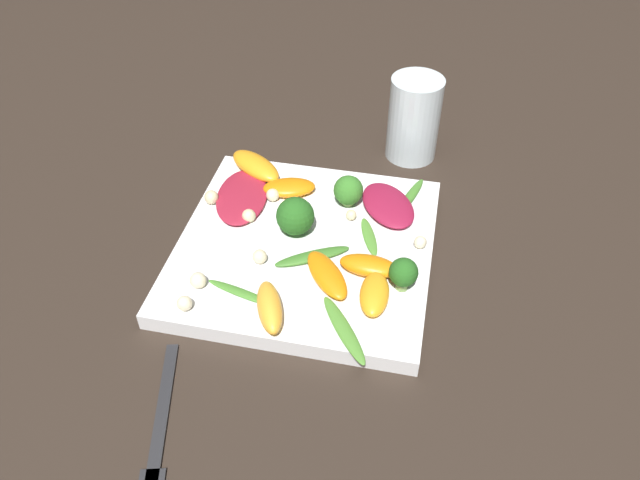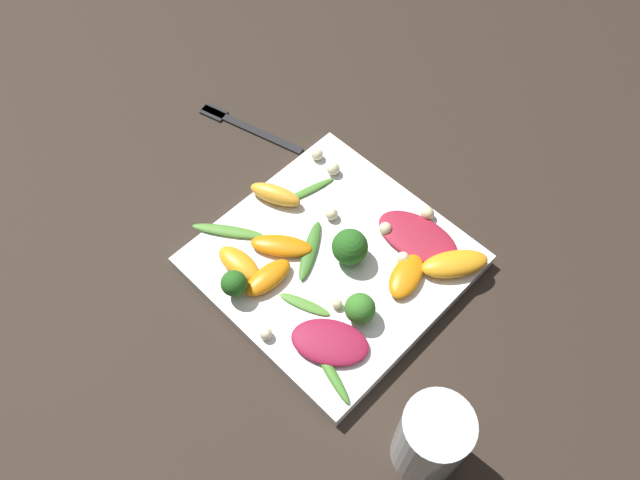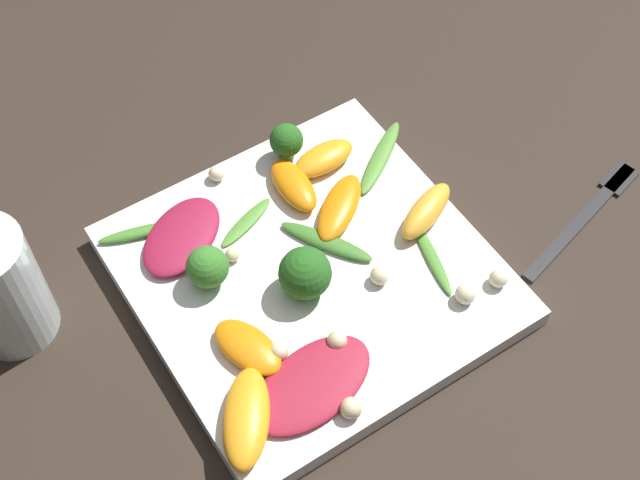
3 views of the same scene
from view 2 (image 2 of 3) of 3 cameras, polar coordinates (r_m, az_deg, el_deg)
The scene contains 28 objects.
ground_plane at distance 0.75m, azimuth 1.12°, elevation -2.32°, with size 2.40×2.40×0.00m, color #2D231C.
plate at distance 0.75m, azimuth 1.13°, elevation -1.96°, with size 0.27×0.27×0.02m.
drinking_glass at distance 0.63m, azimuth 10.10°, elevation -17.52°, with size 0.07×0.07×0.11m.
fork at distance 0.89m, azimuth -7.32°, elevation 10.53°, with size 0.16×0.06×0.01m.
radicchio_leaf_0 at distance 0.68m, azimuth 0.91°, elevation -9.32°, with size 0.10×0.09×0.01m.
radicchio_leaf_1 at distance 0.76m, azimuth 8.92°, elevation 0.25°, with size 0.11×0.08×0.01m.
orange_segment_0 at distance 0.73m, azimuth -7.44°, elevation -2.11°, with size 0.06×0.03×0.02m.
orange_segment_1 at distance 0.72m, azimuth -4.79°, elevation -3.44°, with size 0.03×0.06×0.02m.
orange_segment_2 at distance 0.74m, azimuth 12.20°, elevation -2.15°, with size 0.07×0.08×0.02m.
orange_segment_3 at distance 0.72m, azimuth 7.88°, elevation -3.28°, with size 0.05×0.07×0.02m.
orange_segment_4 at distance 0.78m, azimuth -4.11°, elevation 4.17°, with size 0.07×0.05×0.02m.
orange_segment_5 at distance 0.74m, azimuth -3.57°, elevation -0.54°, with size 0.08×0.07×0.01m.
broccoli_floret_0 at distance 0.72m, azimuth 2.75°, elevation -0.64°, with size 0.04×0.04×0.04m.
broccoli_floret_1 at distance 0.69m, azimuth 3.67°, elevation -6.28°, with size 0.03×0.03×0.04m.
broccoli_floret_2 at distance 0.70m, azimuth -7.88°, elevation -3.99°, with size 0.03×0.03×0.04m.
arugula_sprig_0 at distance 0.76m, azimuth -8.41°, elevation 0.82°, with size 0.08×0.06×0.01m.
arugula_sprig_1 at distance 0.67m, azimuth 0.98°, elevation -12.01°, with size 0.08×0.03×0.01m.
arugula_sprig_2 at distance 0.74m, azimuth -0.91°, elevation -0.94°, with size 0.06×0.08×0.01m.
arugula_sprig_3 at distance 0.71m, azimuth -1.43°, elevation -5.91°, with size 0.06×0.03×0.00m.
arugula_sprig_4 at distance 0.79m, azimuth -1.24°, elevation 4.46°, with size 0.03×0.08×0.00m.
macadamia_nut_0 at distance 0.77m, azimuth 9.79°, elevation 2.42°, with size 0.02×0.02×0.02m.
macadamia_nut_1 at distance 0.73m, azimuth 7.60°, elevation -1.65°, with size 0.02×0.02×0.02m.
macadamia_nut_2 at distance 0.80m, azimuth 1.21°, elevation 6.54°, with size 0.02×0.02×0.02m.
macadamia_nut_3 at distance 0.82m, azimuth -0.28°, elevation 7.83°, with size 0.02×0.02×0.02m.
macadamia_nut_4 at distance 0.70m, azimuth 1.57°, elevation -5.86°, with size 0.01×0.01×0.01m.
macadamia_nut_5 at distance 0.75m, azimuth 6.01°, elevation 1.06°, with size 0.02×0.02×0.02m.
macadamia_nut_6 at distance 0.76m, azimuth 1.06°, elevation 2.40°, with size 0.02×0.02×0.02m.
macadamia_nut_7 at distance 0.69m, azimuth -4.97°, elevation -8.54°, with size 0.01×0.01×0.01m.
Camera 2 is at (0.25, -0.27, 0.66)m, focal length 35.00 mm.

